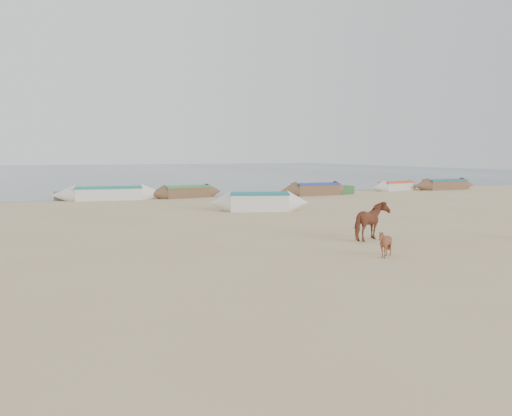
{
  "coord_description": "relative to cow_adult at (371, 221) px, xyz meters",
  "views": [
    {
      "loc": [
        -7.77,
        -13.59,
        3.07
      ],
      "look_at": [
        0.0,
        4.0,
        1.0
      ],
      "focal_mm": 35.0,
      "sensor_mm": 36.0,
      "label": 1
    }
  ],
  "objects": [
    {
      "name": "beach_clutter",
      "position": [
        1.13,
        19.01,
        -0.39
      ],
      "size": [
        45.08,
        6.01,
        0.64
      ],
      "color": "#2A5C29",
      "rests_on": "ground"
    },
    {
      "name": "cow_adult",
      "position": [
        0.0,
        0.0,
        0.0
      ],
      "size": [
        1.79,
        1.36,
        1.37
      ],
      "primitive_type": "imported",
      "rotation": [
        0.0,
        0.0,
        2.01
      ],
      "color": "brown",
      "rests_on": "ground"
    },
    {
      "name": "near_canoe",
      "position": [
        0.19,
        10.2,
        -0.19
      ],
      "size": [
        5.5,
        3.11,
        1.0
      ],
      "primitive_type": null,
      "rotation": [
        0.0,
        0.0,
        -0.35
      ],
      "color": "silver",
      "rests_on": "ground"
    },
    {
      "name": "calf_front",
      "position": [
        -1.44,
        -2.61,
        -0.27
      ],
      "size": [
        0.84,
        0.77,
        0.83
      ],
      "primitive_type": "imported",
      "rotation": [
        0.0,
        0.0,
        -1.72
      ],
      "color": "brown",
      "rests_on": "ground"
    },
    {
      "name": "waterline_canoes",
      "position": [
        -3.02,
        19.5,
        -0.26
      ],
      "size": [
        58.4,
        4.26,
        0.91
      ],
      "color": "brown",
      "rests_on": "ground"
    },
    {
      "name": "sea",
      "position": [
        -3.13,
        81.1,
        -0.68
      ],
      "size": [
        160.0,
        160.0,
        0.0
      ],
      "primitive_type": "plane",
      "color": "slate",
      "rests_on": "ground"
    },
    {
      "name": "ground",
      "position": [
        -3.13,
        -0.9,
        -0.69
      ],
      "size": [
        140.0,
        140.0,
        0.0
      ],
      "primitive_type": "plane",
      "color": "tan",
      "rests_on": "ground"
    }
  ]
}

